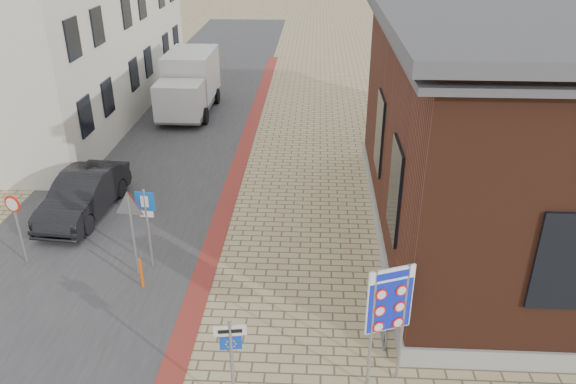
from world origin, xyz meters
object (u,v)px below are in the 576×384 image
(sedan, at_px, (83,195))
(essen_sign, at_px, (231,353))
(parking_sign, at_px, (147,216))
(box_truck, at_px, (189,83))
(bollard, at_px, (141,273))
(border_sign, at_px, (390,302))

(sedan, distance_m, essen_sign, 9.92)
(sedan, bearing_deg, parking_sign, -39.68)
(essen_sign, bearing_deg, box_truck, 96.25)
(parking_sign, bearing_deg, bollard, -83.38)
(border_sign, height_order, essen_sign, border_sign)
(bollard, bearing_deg, parking_sign, 90.00)
(border_sign, distance_m, essen_sign, 3.21)
(essen_sign, height_order, bollard, essen_sign)
(border_sign, relative_size, essen_sign, 1.26)
(sedan, distance_m, parking_sign, 4.28)
(essen_sign, bearing_deg, border_sign, 9.43)
(sedan, bearing_deg, border_sign, -33.02)
(essen_sign, relative_size, parking_sign, 0.95)
(bollard, bearing_deg, essen_sign, -52.98)
(sedan, xyz_separation_m, parking_sign, (3.00, -2.92, 0.92))
(box_truck, bearing_deg, parking_sign, -82.49)
(sedan, xyz_separation_m, bollard, (3.00, -3.91, -0.27))
(box_truck, distance_m, essen_sign, 19.10)
(essen_sign, distance_m, parking_sign, 5.78)
(box_truck, height_order, border_sign, border_sign)
(border_sign, bearing_deg, sedan, 121.62)
(sedan, relative_size, border_sign, 1.50)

